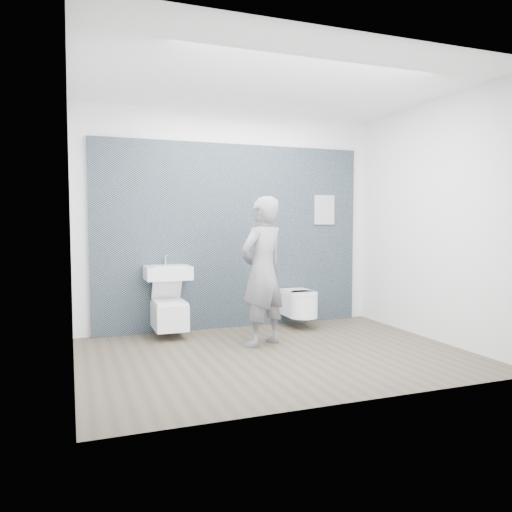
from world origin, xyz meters
name	(u,v)px	position (x,y,z in m)	size (l,w,h in m)	color
ground	(276,354)	(0.00, 0.00, 0.00)	(4.00, 4.00, 0.00)	brown
room_shell	(276,188)	(0.00, 0.00, 1.74)	(4.00, 4.00, 4.00)	silver
tile_wall	(233,327)	(0.00, 1.47, 0.00)	(3.60, 0.06, 2.40)	black
washbasin	(168,272)	(-0.91, 1.24, 0.78)	(0.54, 0.41, 0.41)	white
toilet_square	(169,313)	(-0.91, 1.17, 0.29)	(0.38, 0.55, 0.69)	white
toilet_rounded	(300,303)	(0.81, 1.13, 0.32)	(0.37, 0.62, 0.34)	white
info_placard	(323,320)	(1.32, 1.43, 0.00)	(0.30, 0.03, 0.40)	white
visitor	(263,271)	(0.01, 0.42, 0.84)	(0.61, 0.40, 1.68)	gray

